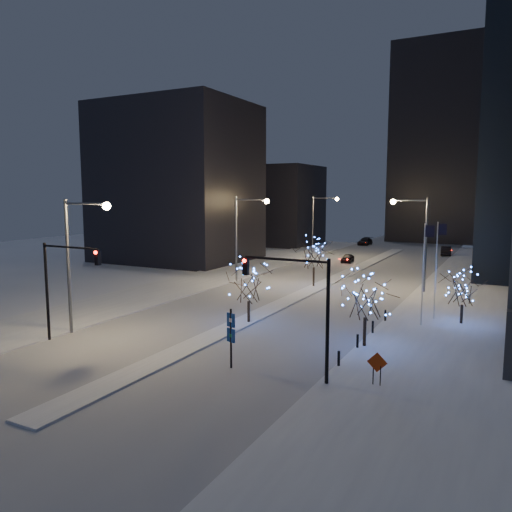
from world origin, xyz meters
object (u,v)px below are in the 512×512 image
Objects in this scene: traffic_signal_east at (301,297)px; holiday_tree_plaza_far at (463,288)px; car_mid at (446,251)px; street_lamp_east at (417,232)px; street_lamp_w_far at (319,218)px; wayfinding_sign at (231,332)px; car_far at (365,241)px; holiday_tree_median_near at (249,283)px; holiday_tree_median_far at (314,253)px; car_near at (348,258)px; holiday_tree_plaza_near at (366,297)px; construction_sign at (377,365)px; traffic_signal_west at (62,276)px; street_lamp_w_near at (78,248)px; street_lamp_w_mid at (244,227)px.

traffic_signal_east is 18.42m from holiday_tree_plaza_far.
street_lamp_east is at bearing 86.22° from car_mid.
street_lamp_w_far reaches higher than wayfinding_sign.
holiday_tree_median_near is (8.25, -65.22, 2.57)m from car_far.
street_lamp_w_far is 1.77× the size of holiday_tree_median_far.
car_near is 0.67× the size of holiday_tree_median_far.
holiday_tree_median_near is (-8.50, -54.80, 2.54)m from car_mid.
holiday_tree_median_far is at bearing 119.01° from wayfinding_sign.
construction_sign is (2.48, -6.60, -2.25)m from holiday_tree_plaza_near.
car_near is 49.92m from construction_sign.
street_lamp_east is 1.99× the size of holiday_tree_plaza_near.
holiday_tree_median_near reaches higher than holiday_tree_plaza_far.
street_lamp_w_far is 29.08m from street_lamp_east.
holiday_tree_median_far is (7.94, 27.77, -0.91)m from traffic_signal_west.
holiday_tree_plaza_far is at bearing 92.58° from car_mid.
street_lamp_w_near is 1.00× the size of street_lamp_w_far.
street_lamp_w_far is at bearing 126.00° from holiday_tree_plaza_far.
street_lamp_w_far is at bearing 90.00° from street_lamp_w_mid.
car_mid is 0.83× the size of holiday_tree_median_far.
street_lamp_w_mid is 1.00× the size of street_lamp_w_far.
car_far is at bearing 105.19° from holiday_tree_plaza_near.
traffic_signal_east is (17.88, -26.00, -1.74)m from street_lamp_w_mid.
holiday_tree_median_far is at bearing -70.81° from street_lamp_w_far.
street_lamp_w_mid is 19.18m from holiday_tree_median_near.
street_lamp_w_mid and street_lamp_w_far have the same top height.
street_lamp_east is 2.75× the size of wayfinding_sign.
holiday_tree_plaza_far reaches higher than car_mid.
construction_sign is at bearing -84.09° from street_lamp_east.
car_far is (-16.75, 10.42, -0.03)m from car_mid.
car_mid is 1.05× the size of holiday_tree_plaza_far.
street_lamp_east is 21.86m from holiday_tree_median_near.
construction_sign is at bearing -48.74° from street_lamp_w_mid.
car_far is at bearing 88.61° from street_lamp_w_mid.
street_lamp_east is at bearing 93.08° from construction_sign.
traffic_signal_east is 1.42× the size of holiday_tree_median_near.
street_lamp_w_mid is at bearing 90.00° from street_lamp_w_near.
street_lamp_w_near is at bearing -137.63° from holiday_tree_median_near.
street_lamp_w_far reaches higher than traffic_signal_west.
wayfinding_sign is at bearing -67.48° from holiday_tree_median_near.
street_lamp_w_mid is 29.57m from wayfinding_sign.
holiday_tree_median_near is 16.96m from holiday_tree_plaza_far.
wayfinding_sign is at bearing -128.28° from holiday_tree_plaza_near.
traffic_signal_east is at bearing 3.29° from traffic_signal_west.
street_lamp_east is 1.43× the size of traffic_signal_west.
construction_sign is (16.20, -47.22, 0.59)m from car_near.
car_mid reaches higher than car_far.
wayfinding_sign is 2.01× the size of construction_sign.
street_lamp_w_mid is 2.14× the size of car_mid.
construction_sign is at bearing -66.32° from street_lamp_w_far.
street_lamp_w_near is 2.75× the size of wayfinding_sign.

